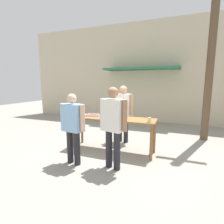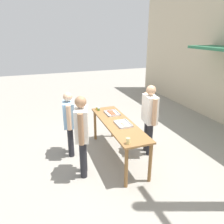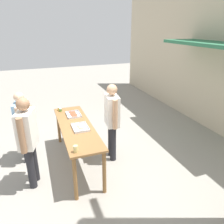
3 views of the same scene
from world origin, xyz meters
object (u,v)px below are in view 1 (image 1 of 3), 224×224
(food_tray_sausages, at_px, (93,115))
(condiment_jar_ketchup, at_px, (78,115))
(person_customer_with_cup, at_px, (113,122))
(utility_pole, at_px, (213,35))
(beer_cup, at_px, (149,120))
(person_customer_holding_hotdog, at_px, (73,124))
(condiment_jar_mustard, at_px, (75,115))
(food_tray_buns, at_px, (119,117))
(person_server_behind_table, at_px, (123,109))

(food_tray_sausages, relative_size, condiment_jar_ketchup, 5.38)
(person_customer_with_cup, distance_m, utility_pole, 4.12)
(food_tray_sausages, relative_size, beer_cup, 3.52)
(condiment_jar_ketchup, relative_size, utility_pole, 0.01)
(person_customer_holding_hotdog, bearing_deg, condiment_jar_mustard, -50.84)
(condiment_jar_mustard, height_order, person_customer_holding_hotdog, person_customer_holding_hotdog)
(person_customer_with_cup, bearing_deg, condiment_jar_mustard, -11.82)
(person_customer_with_cup, bearing_deg, condiment_jar_ketchup, -14.06)
(food_tray_sausages, xyz_separation_m, food_tray_buns, (0.73, -0.00, 0.00))
(food_tray_sausages, height_order, person_server_behind_table, person_server_behind_table)
(condiment_jar_mustard, relative_size, beer_cup, 0.65)
(food_tray_sausages, bearing_deg, condiment_jar_ketchup, -143.53)
(condiment_jar_ketchup, distance_m, person_customer_holding_hotdog, 0.92)
(person_customer_holding_hotdog, distance_m, person_customer_with_cup, 0.91)
(food_tray_buns, relative_size, condiment_jar_mustard, 5.57)
(food_tray_sausages, bearing_deg, person_server_behind_table, 48.53)
(condiment_jar_ketchup, bearing_deg, beer_cup, -0.30)
(food_tray_buns, distance_m, person_customer_with_cup, 1.01)
(person_customer_with_cup, xyz_separation_m, utility_pole, (2.04, 2.85, 2.17))
(food_tray_sausages, height_order, condiment_jar_mustard, condiment_jar_mustard)
(beer_cup, bearing_deg, food_tray_sausages, 170.64)
(person_customer_holding_hotdog, bearing_deg, person_server_behind_table, -99.09)
(condiment_jar_mustard, distance_m, person_customer_with_cup, 1.56)
(condiment_jar_ketchup, height_order, person_customer_holding_hotdog, person_customer_holding_hotdog)
(person_customer_holding_hotdog, height_order, utility_pole, utility_pole)
(beer_cup, bearing_deg, person_server_behind_table, 134.13)
(utility_pole, bearing_deg, condiment_jar_ketchup, -147.40)
(condiment_jar_mustard, bearing_deg, person_customer_holding_hotdog, -59.51)
(beer_cup, xyz_separation_m, utility_pole, (1.42, 2.14, 2.23))
(person_server_behind_table, distance_m, person_customer_holding_hotdog, 1.89)
(utility_pole, bearing_deg, person_server_behind_table, -153.70)
(food_tray_buns, bearing_deg, person_server_behind_table, 98.32)
(person_customer_holding_hotdog, xyz_separation_m, utility_pole, (2.93, 2.96, 2.26))
(person_server_behind_table, bearing_deg, food_tray_sausages, -124.25)
(person_server_behind_table, height_order, utility_pole, utility_pole)
(condiment_jar_ketchup, height_order, beer_cup, beer_cup)
(condiment_jar_ketchup, distance_m, beer_cup, 1.91)
(person_customer_with_cup, bearing_deg, utility_pole, -110.03)
(food_tray_sausages, distance_m, utility_pole, 4.19)
(food_tray_buns, relative_size, person_customer_with_cup, 0.25)
(food_tray_buns, distance_m, beer_cup, 0.88)
(condiment_jar_mustard, relative_size, person_server_behind_table, 0.04)
(person_customer_holding_hotdog, bearing_deg, person_customer_with_cup, -164.43)
(food_tray_sausages, distance_m, beer_cup, 1.59)
(condiment_jar_mustard, xyz_separation_m, person_server_behind_table, (1.06, 0.98, 0.08))
(condiment_jar_mustard, height_order, condiment_jar_ketchup, same)
(condiment_jar_mustard, relative_size, utility_pole, 0.01)
(food_tray_sausages, bearing_deg, utility_pole, 32.15)
(condiment_jar_ketchup, bearing_deg, person_customer_holding_hotdog, -65.08)
(person_customer_with_cup, bearing_deg, person_customer_holding_hotdog, 22.36)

